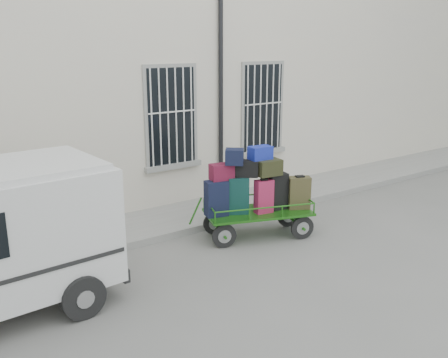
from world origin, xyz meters
TOP-DOWN VIEW (x-y plane):
  - ground at (0.00, 0.00)m, footprint 80.00×80.00m
  - building at (0.00, 5.50)m, footprint 24.00×5.15m
  - sidewalk at (0.00, 2.20)m, footprint 24.00×1.70m
  - luggage_cart at (0.10, 0.48)m, footprint 2.55×1.63m

SIDE VIEW (x-z plane):
  - ground at x=0.00m, z-range 0.00..0.00m
  - sidewalk at x=0.00m, z-range 0.00..0.15m
  - luggage_cart at x=0.10m, z-range 0.01..1.90m
  - building at x=0.00m, z-range 0.00..6.00m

